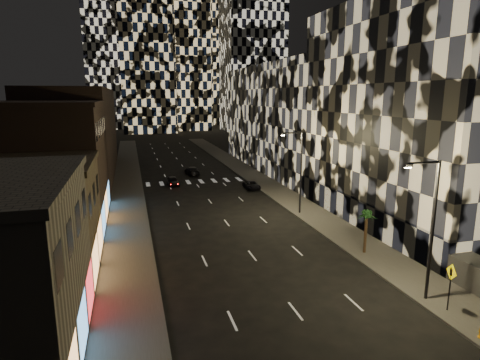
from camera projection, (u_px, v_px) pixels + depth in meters
sidewalk_left at (127, 185)px, 58.72m from camera, size 4.00×120.00×0.15m
sidewalk_right at (257, 178)px, 63.91m from camera, size 4.00×120.00×0.15m
curb_left at (142, 184)px, 59.27m from camera, size 0.20×120.00×0.15m
curb_right at (244, 178)px, 63.37m from camera, size 0.20×120.00×0.15m
retail_tan at (22, 223)px, 28.74m from camera, size 10.00×10.00×8.00m
retail_brown at (51, 166)px, 40.12m from camera, size 10.00×15.00×12.00m
retail_filler_left at (80, 133)px, 64.91m from camera, size 10.00×40.00×14.00m
midrise_right at (430, 115)px, 40.19m from camera, size 16.00×25.00×22.00m
midrise_base at (356, 212)px, 40.16m from camera, size 0.60×25.00×3.00m
midrise_filler_right at (299, 118)px, 71.27m from camera, size 16.00×40.00×18.00m
streetlight_near at (430, 221)px, 24.66m from camera, size 2.55×0.25×9.00m
streetlight_far at (299, 167)px, 43.53m from camera, size 2.55×0.25×9.00m
car_dark_midlane at (173, 181)px, 58.65m from camera, size 1.76×3.96×1.32m
car_dark_oncoming at (192, 171)px, 66.80m from camera, size 2.10×4.66×1.32m
car_dark_rightlane at (252, 185)px, 56.50m from camera, size 1.87×3.99×1.10m
ped_sign at (451, 279)px, 23.96m from camera, size 0.26×0.98×2.97m
palm_tree at (367, 218)px, 32.76m from camera, size 1.84×1.85×3.63m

